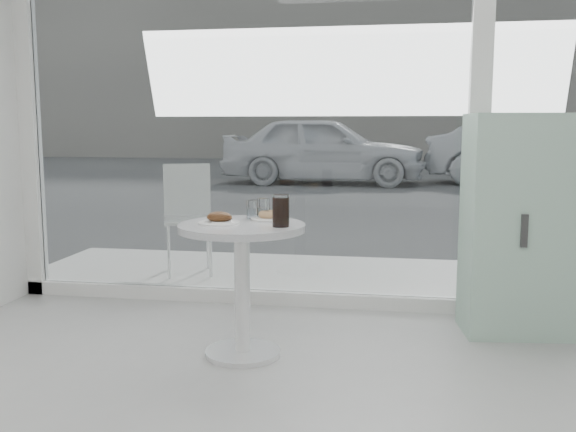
% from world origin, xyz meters
% --- Properties ---
extents(storefront, '(5.00, 0.14, 3.00)m').
position_xyz_m(storefront, '(0.07, 3.00, 1.71)').
color(storefront, white).
rests_on(storefront, ground).
extents(main_table, '(0.72, 0.72, 0.77)m').
position_xyz_m(main_table, '(-0.50, 1.90, 0.55)').
color(main_table, white).
rests_on(main_table, ground).
extents(patio_deck, '(5.60, 1.60, 0.05)m').
position_xyz_m(patio_deck, '(0.00, 3.80, 0.03)').
color(patio_deck, white).
rests_on(patio_deck, ground).
extents(street, '(40.00, 24.00, 0.00)m').
position_xyz_m(street, '(0.00, 16.00, -0.00)').
color(street, '#3A3A3A').
rests_on(street, ground).
extents(far_building, '(40.00, 2.00, 8.00)m').
position_xyz_m(far_building, '(0.00, 25.00, 4.00)').
color(far_building, gray).
rests_on(far_building, ground).
extents(mint_cabinet, '(0.69, 0.50, 1.40)m').
position_xyz_m(mint_cabinet, '(1.11, 2.60, 0.70)').
color(mint_cabinet, '#A2CFB6').
rests_on(mint_cabinet, ground).
extents(patio_chair, '(0.52, 0.52, 0.94)m').
position_xyz_m(patio_chair, '(-1.42, 3.71, 0.58)').
color(patio_chair, white).
rests_on(patio_chair, patio_deck).
extents(car_white, '(4.62, 1.86, 1.57)m').
position_xyz_m(car_white, '(-1.33, 13.14, 0.79)').
color(car_white, silver).
rests_on(car_white, street).
extents(car_silver, '(4.88, 2.71, 1.52)m').
position_xyz_m(car_silver, '(3.37, 13.43, 0.76)').
color(car_silver, '#9FA2A7').
rests_on(car_silver, street).
extents(plate_fritter, '(0.23, 0.23, 0.07)m').
position_xyz_m(plate_fritter, '(-0.62, 1.88, 0.80)').
color(plate_fritter, white).
rests_on(plate_fritter, main_table).
extents(plate_donut, '(0.22, 0.22, 0.05)m').
position_xyz_m(plate_donut, '(-0.38, 2.08, 0.79)').
color(plate_donut, white).
rests_on(plate_donut, main_table).
extents(water_tumbler_a, '(0.07, 0.07, 0.11)m').
position_xyz_m(water_tumbler_a, '(-0.49, 2.12, 0.82)').
color(water_tumbler_a, white).
rests_on(water_tumbler_a, main_table).
extents(water_tumbler_b, '(0.08, 0.08, 0.12)m').
position_xyz_m(water_tumbler_b, '(-0.42, 2.11, 0.82)').
color(water_tumbler_b, white).
rests_on(water_tumbler_b, main_table).
extents(cola_glass, '(0.09, 0.09, 0.18)m').
position_xyz_m(cola_glass, '(-0.26, 1.84, 0.86)').
color(cola_glass, white).
rests_on(cola_glass, main_table).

